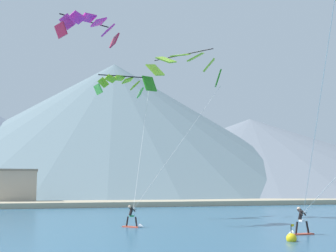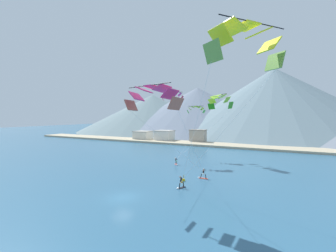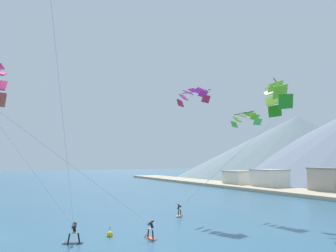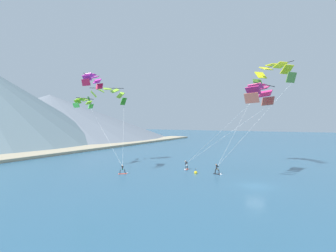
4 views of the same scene
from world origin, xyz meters
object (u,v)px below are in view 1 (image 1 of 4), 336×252
at_px(parafoil_kite_near_trail, 181,67).
at_px(parafoil_kite_distant_low_drift, 119,84).
at_px(race_marker_buoy, 291,238).
at_px(kitesurfer_near_trail, 134,221).
at_px(parafoil_kite_distant_high_outer, 88,26).
at_px(kitesurfer_mid_center, 299,226).

height_order(parafoil_kite_near_trail, parafoil_kite_distant_low_drift, parafoil_kite_near_trail).
xyz_separation_m(parafoil_kite_near_trail, parafoil_kite_distant_low_drift, (-6.02, 0.57, -1.90)).
bearing_deg(race_marker_buoy, parafoil_kite_distant_low_drift, 104.32).
height_order(kitesurfer_near_trail, race_marker_buoy, kitesurfer_near_trail).
bearing_deg(kitesurfer_near_trail, parafoil_kite_near_trail, 54.46).
xyz_separation_m(parafoil_kite_near_trail, parafoil_kite_distant_high_outer, (-9.85, -5.44, 1.38)).
relative_size(kitesurfer_near_trail, parafoil_kite_near_trail, 0.11).
xyz_separation_m(kitesurfer_near_trail, parafoil_kite_distant_low_drift, (0.81, 10.14, 12.07)).
bearing_deg(parafoil_kite_near_trail, parafoil_kite_distant_low_drift, 174.58).
relative_size(kitesurfer_mid_center, parafoil_kite_distant_high_outer, 0.33).
bearing_deg(parafoil_kite_near_trail, kitesurfer_mid_center, -84.89).
bearing_deg(parafoil_kite_distant_high_outer, parafoil_kite_near_trail, 28.92).
relative_size(kitesurfer_near_trail, kitesurfer_mid_center, 0.92).
bearing_deg(kitesurfer_near_trail, parafoil_kite_distant_low_drift, 85.41).
height_order(kitesurfer_mid_center, parafoil_kite_distant_low_drift, parafoil_kite_distant_low_drift).
distance_m(kitesurfer_near_trail, parafoil_kite_distant_low_drift, 15.79).
xyz_separation_m(parafoil_kite_distant_high_outer, parafoil_kite_distant_low_drift, (3.83, 6.01, -3.28)).
bearing_deg(parafoil_kite_near_trail, parafoil_kite_distant_high_outer, -151.08).
bearing_deg(parafoil_kite_distant_low_drift, parafoil_kite_near_trail, -5.42).
bearing_deg(kitesurfer_mid_center, race_marker_buoy, -128.78).
bearing_deg(kitesurfer_mid_center, parafoil_kite_distant_high_outer, 134.01).
relative_size(kitesurfer_near_trail, parafoil_kite_distant_high_outer, 0.31).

